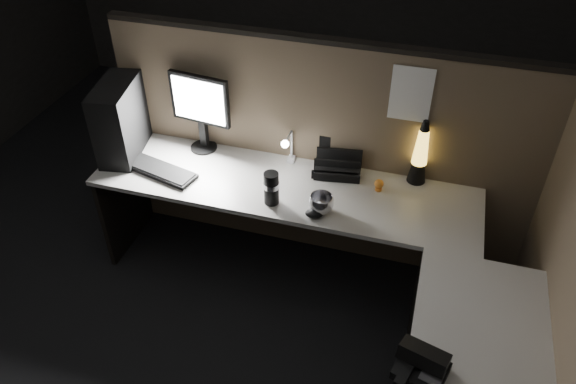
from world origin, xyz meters
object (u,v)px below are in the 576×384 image
(keyboard, at_px, (161,171))
(desk_phone, at_px, (421,365))
(pc_tower, at_px, (120,120))
(lava_lamp, at_px, (420,157))
(monitor, at_px, (200,106))

(keyboard, relative_size, desk_phone, 1.92)
(pc_tower, relative_size, desk_phone, 1.95)
(keyboard, relative_size, lava_lamp, 1.12)
(keyboard, bearing_deg, pc_tower, 169.23)
(monitor, bearing_deg, pc_tower, -150.93)
(monitor, height_order, keyboard, monitor)
(pc_tower, height_order, monitor, monitor)
(lava_lamp, bearing_deg, monitor, -178.91)
(pc_tower, relative_size, lava_lamp, 1.14)
(monitor, relative_size, lava_lamp, 1.22)
(pc_tower, height_order, lava_lamp, pc_tower)
(pc_tower, bearing_deg, desk_phone, -39.57)
(keyboard, distance_m, desk_phone, 1.92)
(lava_lamp, bearing_deg, keyboard, -166.69)
(desk_phone, bearing_deg, monitor, 155.23)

